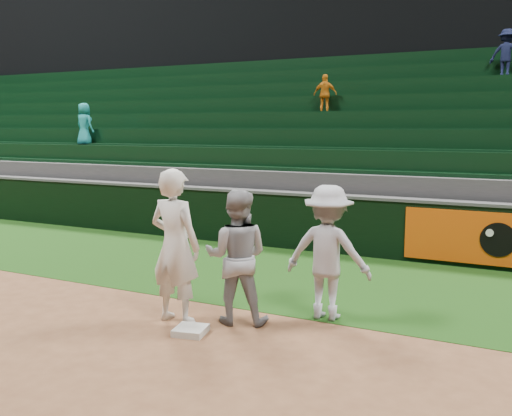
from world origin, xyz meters
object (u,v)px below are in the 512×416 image
Objects in this scene: first_base at (191,330)px; first_baseman at (175,246)px; baserunner at (237,257)px; base_coach at (328,252)px.

first_base is 0.19× the size of first_baseman.
first_base is 1.15m from baserunner.
first_baseman reaches higher than base_coach.
base_coach is (1.37, 1.38, 0.90)m from first_base.
baserunner is at bearing 31.27° from base_coach.
baserunner is (0.76, 0.35, -0.14)m from first_baseman.
base_coach reaches higher than baserunner.
first_baseman is 0.85m from baserunner.
first_baseman is 2.10m from base_coach.
base_coach reaches higher than first_base.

